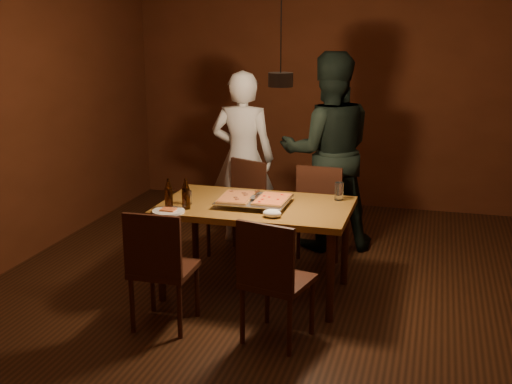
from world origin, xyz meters
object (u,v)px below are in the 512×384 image
(chair_near_left, at_px, (159,259))
(pendant_lamp, at_px, (281,78))
(chair_near_right, at_px, (272,271))
(beer_bottle_a, at_px, (169,194))
(chair_far_right, at_px, (316,208))
(beer_bottle_b, at_px, (186,194))
(diner_white, at_px, (243,158))
(plate_slice, at_px, (168,211))
(pizza_tray, at_px, (254,202))
(diner_dark, at_px, (328,152))
(dining_table, at_px, (256,213))
(chair_far_left, at_px, (241,199))

(chair_near_left, relative_size, pendant_lamp, 0.44)
(chair_near_right, height_order, beer_bottle_a, beer_bottle_a)
(chair_far_right, distance_m, chair_near_right, 1.55)
(beer_bottle_b, distance_m, diner_white, 1.48)
(chair_near_left, height_order, pendant_lamp, pendant_lamp)
(plate_slice, bearing_deg, chair_near_right, -24.19)
(plate_slice, bearing_deg, pendant_lamp, 14.79)
(diner_white, height_order, pendant_lamp, pendant_lamp)
(pizza_tray, bearing_deg, plate_slice, -146.03)
(beer_bottle_b, xyz_separation_m, plate_slice, (-0.10, -0.13, -0.11))
(chair_near_right, distance_m, plate_slice, 1.04)
(beer_bottle_a, xyz_separation_m, diner_dark, (0.97, 1.57, 0.08))
(chair_far_right, distance_m, pendant_lamp, 1.53)
(dining_table, xyz_separation_m, diner_dark, (0.35, 1.27, 0.27))
(chair_far_right, xyz_separation_m, diner_white, (-0.83, 0.47, 0.32))
(plate_slice, height_order, diner_dark, diner_dark)
(dining_table, xyz_separation_m, chair_far_right, (0.35, 0.74, -0.14))
(pizza_tray, bearing_deg, chair_far_right, 65.49)
(dining_table, height_order, plate_slice, plate_slice)
(beer_bottle_b, bearing_deg, chair_near_left, -88.97)
(chair_near_right, xyz_separation_m, beer_bottle_b, (-0.83, 0.54, 0.33))
(chair_far_left, xyz_separation_m, beer_bottle_b, (-0.10, -1.11, 0.33))
(chair_near_right, height_order, diner_white, diner_white)
(beer_bottle_a, relative_size, beer_bottle_b, 0.98)
(dining_table, relative_size, beer_bottle_a, 6.33)
(chair_near_left, distance_m, beer_bottle_b, 0.65)
(chair_near_left, height_order, beer_bottle_b, beer_bottle_b)
(chair_near_left, relative_size, plate_slice, 1.96)
(pizza_tray, xyz_separation_m, beer_bottle_a, (-0.61, -0.27, 0.09))
(dining_table, xyz_separation_m, diner_white, (-0.48, 1.21, 0.18))
(diner_white, distance_m, pendant_lamp, 1.81)
(chair_far_left, height_order, chair_near_right, same)
(chair_near_right, xyz_separation_m, plate_slice, (-0.93, 0.42, 0.22))
(chair_near_left, distance_m, diner_dark, 2.29)
(chair_near_left, distance_m, beer_bottle_a, 0.64)
(dining_table, relative_size, chair_far_left, 2.70)
(beer_bottle_a, height_order, diner_dark, diner_dark)
(chair_near_right, height_order, beer_bottle_b, beer_bottle_b)
(pizza_tray, xyz_separation_m, plate_slice, (-0.57, -0.38, -0.01))
(chair_near_left, height_order, diner_white, diner_white)
(beer_bottle_b, height_order, diner_white, diner_white)
(chair_far_left, bearing_deg, chair_near_right, 138.34)
(chair_far_left, height_order, pendant_lamp, pendant_lamp)
(diner_white, bearing_deg, beer_bottle_b, 86.20)
(pizza_tray, relative_size, beer_bottle_b, 2.28)
(chair_near_right, distance_m, beer_bottle_b, 1.05)
(chair_far_left, xyz_separation_m, chair_far_right, (0.73, -0.10, 0.00))
(chair_far_left, bearing_deg, diner_white, -50.96)
(dining_table, distance_m, chair_near_right, 0.90)
(chair_far_left, relative_size, pendant_lamp, 0.51)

